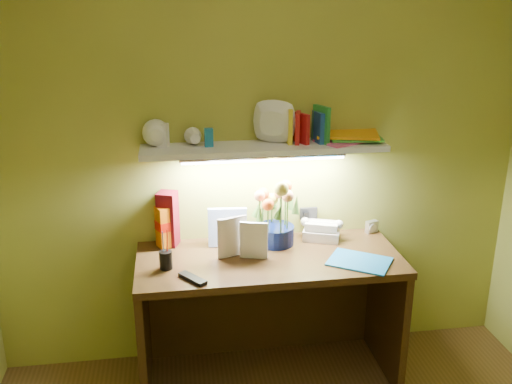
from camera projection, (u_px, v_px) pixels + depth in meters
desk at (269, 318)px, 3.15m from camera, size 1.40×0.60×0.75m
flower_bouquet at (276, 213)px, 3.13m from camera, size 0.27×0.27×0.37m
telephone at (322, 229)px, 3.23m from camera, size 0.24×0.21×0.12m
desk_clock at (372, 227)px, 3.33m from camera, size 0.08×0.06×0.07m
whisky_bottle at (165, 222)px, 3.10m from camera, size 0.11×0.11×0.30m
whisky_box at (168, 219)px, 3.12m from camera, size 0.13×0.13×0.31m
pen_cup at (166, 254)px, 2.87m from camera, size 0.09×0.09×0.16m
art_card at (228, 227)px, 3.13m from camera, size 0.22×0.06×0.21m
tv_remote at (193, 279)px, 2.77m from camera, size 0.14×0.16×0.02m
blue_folder at (359, 261)px, 2.96m from camera, size 0.38×0.36×0.01m
desk_book_a at (218, 240)px, 2.96m from camera, size 0.17×0.06×0.22m
desk_book_b at (240, 240)px, 2.98m from camera, size 0.15×0.06×0.20m
wall_shelf at (264, 141)px, 3.01m from camera, size 1.31×0.36×0.23m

